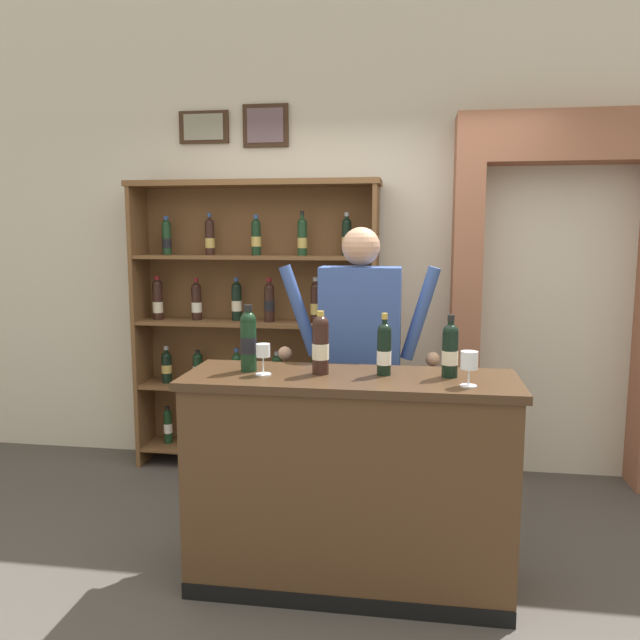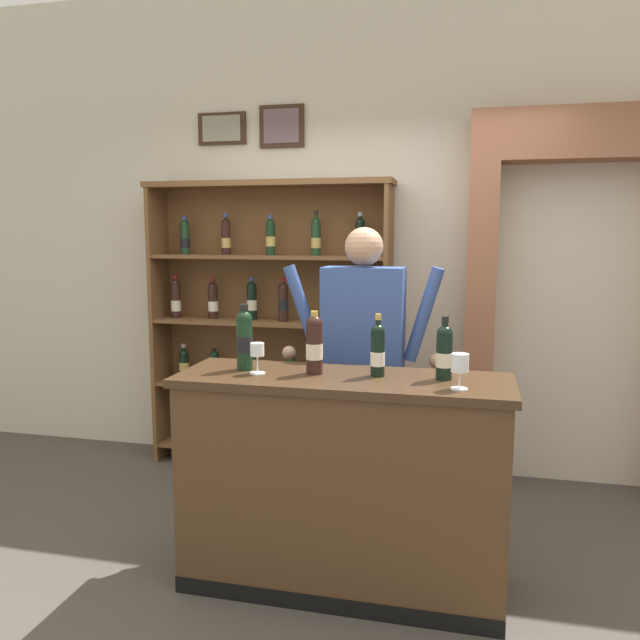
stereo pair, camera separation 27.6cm
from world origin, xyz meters
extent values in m
cube|color=#47423D|center=(0.00, 0.00, -0.01)|extent=(14.00, 14.00, 0.02)
cube|color=beige|center=(0.00, 1.72, 1.73)|extent=(12.00, 0.16, 3.46)
cube|color=#382316|center=(-1.14, 1.62, 2.47)|extent=(0.37, 0.02, 0.23)
cube|color=gray|center=(-1.14, 1.61, 2.47)|extent=(0.29, 0.01, 0.18)
cube|color=#382316|center=(-0.68, 1.62, 2.47)|extent=(0.33, 0.02, 0.30)
cube|color=#644E56|center=(-0.68, 1.61, 2.47)|extent=(0.26, 0.01, 0.24)
cube|color=brown|center=(-1.59, 1.44, 1.04)|extent=(0.03, 0.32, 2.07)
cube|color=brown|center=(0.12, 1.44, 1.04)|extent=(0.03, 0.32, 2.07)
cube|color=brown|center=(-0.73, 1.59, 1.04)|extent=(1.74, 0.02, 2.07)
cube|color=brown|center=(-0.73, 1.44, 0.13)|extent=(1.68, 0.30, 0.03)
cylinder|color=#19381E|center=(-1.42, 1.45, 0.25)|extent=(0.06, 0.06, 0.22)
sphere|color=#19381E|center=(-1.42, 1.45, 0.37)|extent=(0.06, 0.06, 0.06)
cylinder|color=#19381E|center=(-1.42, 1.45, 0.39)|extent=(0.03, 0.03, 0.06)
cylinder|color=black|center=(-1.42, 1.45, 0.41)|extent=(0.03, 0.03, 0.03)
cylinder|color=silver|center=(-1.42, 1.45, 0.26)|extent=(0.06, 0.06, 0.07)
cylinder|color=black|center=(-1.14, 1.46, 0.25)|extent=(0.06, 0.06, 0.21)
sphere|color=black|center=(-1.14, 1.46, 0.36)|extent=(0.06, 0.06, 0.06)
cylinder|color=black|center=(-1.14, 1.46, 0.39)|extent=(0.03, 0.03, 0.08)
cylinder|color=black|center=(-1.14, 1.46, 0.43)|extent=(0.03, 0.03, 0.03)
cylinder|color=beige|center=(-1.14, 1.46, 0.22)|extent=(0.06, 0.06, 0.07)
cylinder|color=black|center=(-0.88, 1.46, 0.25)|extent=(0.06, 0.06, 0.21)
sphere|color=black|center=(-0.88, 1.46, 0.36)|extent=(0.06, 0.06, 0.06)
cylinder|color=black|center=(-0.88, 1.46, 0.39)|extent=(0.03, 0.03, 0.06)
cylinder|color=navy|center=(-0.88, 1.46, 0.41)|extent=(0.03, 0.03, 0.03)
cylinder|color=tan|center=(-0.88, 1.46, 0.22)|extent=(0.06, 0.06, 0.07)
cylinder|color=#19381E|center=(-0.59, 1.44, 0.25)|extent=(0.06, 0.06, 0.22)
sphere|color=#19381E|center=(-0.59, 1.44, 0.37)|extent=(0.06, 0.06, 0.06)
cylinder|color=#19381E|center=(-0.59, 1.44, 0.40)|extent=(0.03, 0.03, 0.08)
cylinder|color=maroon|center=(-0.59, 1.44, 0.43)|extent=(0.03, 0.03, 0.03)
cylinder|color=beige|center=(-0.59, 1.44, 0.23)|extent=(0.06, 0.06, 0.07)
cylinder|color=black|center=(-0.29, 1.45, 0.25)|extent=(0.06, 0.06, 0.21)
sphere|color=black|center=(-0.29, 1.45, 0.35)|extent=(0.06, 0.06, 0.06)
cylinder|color=black|center=(-0.29, 1.45, 0.39)|extent=(0.02, 0.02, 0.08)
cylinder|color=#B79338|center=(-0.29, 1.45, 0.41)|extent=(0.03, 0.03, 0.03)
cylinder|color=black|center=(-0.29, 1.45, 0.23)|extent=(0.06, 0.06, 0.07)
cylinder|color=black|center=(-0.05, 1.48, 0.25)|extent=(0.06, 0.06, 0.22)
sphere|color=black|center=(-0.05, 1.48, 0.37)|extent=(0.06, 0.06, 0.06)
cylinder|color=black|center=(-0.05, 1.48, 0.39)|extent=(0.03, 0.03, 0.07)
cylinder|color=#99999E|center=(-0.05, 1.48, 0.42)|extent=(0.03, 0.03, 0.03)
cylinder|color=tan|center=(-0.05, 1.48, 0.24)|extent=(0.06, 0.06, 0.07)
cube|color=brown|center=(-0.73, 1.44, 0.60)|extent=(1.68, 0.30, 0.02)
cylinder|color=black|center=(-1.40, 1.43, 0.71)|extent=(0.07, 0.07, 0.19)
sphere|color=black|center=(-1.40, 1.43, 0.81)|extent=(0.07, 0.07, 0.07)
cylinder|color=black|center=(-1.40, 1.43, 0.84)|extent=(0.03, 0.03, 0.08)
cylinder|color=#99999E|center=(-1.40, 1.43, 0.87)|extent=(0.03, 0.03, 0.03)
cylinder|color=tan|center=(-1.40, 1.43, 0.72)|extent=(0.08, 0.08, 0.06)
cylinder|color=black|center=(-1.18, 1.47, 0.70)|extent=(0.07, 0.07, 0.18)
sphere|color=black|center=(-1.18, 1.47, 0.80)|extent=(0.07, 0.07, 0.07)
cylinder|color=black|center=(-1.18, 1.47, 0.82)|extent=(0.03, 0.03, 0.06)
cylinder|color=black|center=(-1.18, 1.47, 0.84)|extent=(0.03, 0.03, 0.03)
cylinder|color=silver|center=(-1.18, 1.47, 0.71)|extent=(0.08, 0.08, 0.06)
cylinder|color=#19381E|center=(-0.86, 1.41, 0.71)|extent=(0.07, 0.07, 0.20)
sphere|color=#19381E|center=(-0.86, 1.41, 0.81)|extent=(0.07, 0.07, 0.07)
cylinder|color=#19381E|center=(-0.86, 1.41, 0.85)|extent=(0.03, 0.03, 0.08)
cylinder|color=navy|center=(-0.86, 1.41, 0.88)|extent=(0.03, 0.03, 0.03)
cylinder|color=silver|center=(-0.86, 1.41, 0.68)|extent=(0.08, 0.08, 0.06)
cylinder|color=#19381E|center=(-0.57, 1.45, 0.71)|extent=(0.07, 0.07, 0.19)
sphere|color=#19381E|center=(-0.57, 1.45, 0.81)|extent=(0.07, 0.07, 0.07)
cylinder|color=#19381E|center=(-0.57, 1.45, 0.83)|extent=(0.03, 0.03, 0.06)
cylinder|color=#99999E|center=(-0.57, 1.45, 0.85)|extent=(0.03, 0.03, 0.03)
cylinder|color=black|center=(-0.57, 1.45, 0.71)|extent=(0.08, 0.08, 0.06)
cylinder|color=#19381E|center=(-0.29, 1.48, 0.71)|extent=(0.07, 0.07, 0.20)
sphere|color=#19381E|center=(-0.29, 1.48, 0.82)|extent=(0.07, 0.07, 0.07)
cylinder|color=#19381E|center=(-0.29, 1.48, 0.85)|extent=(0.03, 0.03, 0.06)
cylinder|color=navy|center=(-0.29, 1.48, 0.87)|extent=(0.03, 0.03, 0.03)
cylinder|color=tan|center=(-0.29, 1.48, 0.69)|extent=(0.08, 0.08, 0.06)
cylinder|color=black|center=(-0.03, 1.45, 0.71)|extent=(0.07, 0.07, 0.19)
sphere|color=black|center=(-0.03, 1.45, 0.81)|extent=(0.07, 0.07, 0.07)
cylinder|color=black|center=(-0.03, 1.45, 0.85)|extent=(0.03, 0.03, 0.08)
cylinder|color=navy|center=(-0.03, 1.45, 0.88)|extent=(0.04, 0.04, 0.03)
cylinder|color=black|center=(-0.03, 1.45, 0.70)|extent=(0.08, 0.08, 0.06)
cube|color=brown|center=(-0.73, 1.44, 1.07)|extent=(1.68, 0.30, 0.02)
cylinder|color=black|center=(-1.46, 1.43, 1.21)|extent=(0.07, 0.07, 0.25)
sphere|color=black|center=(-1.46, 1.43, 1.34)|extent=(0.07, 0.07, 0.07)
cylinder|color=black|center=(-1.46, 1.43, 1.36)|extent=(0.03, 0.03, 0.06)
cylinder|color=maroon|center=(-1.46, 1.43, 1.39)|extent=(0.03, 0.03, 0.03)
cylinder|color=beige|center=(-1.46, 1.43, 1.17)|extent=(0.07, 0.07, 0.08)
cylinder|color=black|center=(-1.17, 1.46, 1.20)|extent=(0.07, 0.07, 0.23)
sphere|color=black|center=(-1.17, 1.46, 1.32)|extent=(0.07, 0.07, 0.07)
cylinder|color=black|center=(-1.17, 1.46, 1.35)|extent=(0.03, 0.03, 0.07)
cylinder|color=maroon|center=(-1.17, 1.46, 1.37)|extent=(0.03, 0.03, 0.03)
cylinder|color=silver|center=(-1.17, 1.46, 1.17)|extent=(0.07, 0.07, 0.07)
cylinder|color=black|center=(-0.87, 1.47, 1.20)|extent=(0.07, 0.07, 0.23)
sphere|color=black|center=(-0.87, 1.47, 1.32)|extent=(0.07, 0.07, 0.07)
cylinder|color=black|center=(-0.87, 1.47, 1.35)|extent=(0.03, 0.03, 0.07)
cylinder|color=navy|center=(-0.87, 1.47, 1.38)|extent=(0.03, 0.03, 0.03)
cylinder|color=beige|center=(-0.87, 1.47, 1.19)|extent=(0.07, 0.07, 0.07)
cylinder|color=black|center=(-0.62, 1.44, 1.20)|extent=(0.07, 0.07, 0.23)
sphere|color=black|center=(-0.62, 1.44, 1.32)|extent=(0.07, 0.07, 0.07)
cylinder|color=black|center=(-0.62, 1.44, 1.35)|extent=(0.03, 0.03, 0.08)
cylinder|color=maroon|center=(-0.62, 1.44, 1.38)|extent=(0.04, 0.04, 0.03)
cylinder|color=black|center=(-0.62, 1.44, 1.20)|extent=(0.07, 0.07, 0.07)
cylinder|color=black|center=(-0.29, 1.45, 1.20)|extent=(0.07, 0.07, 0.24)
sphere|color=black|center=(-0.29, 1.45, 1.33)|extent=(0.07, 0.07, 0.07)
cylinder|color=black|center=(-0.29, 1.45, 1.36)|extent=(0.03, 0.03, 0.08)
cylinder|color=#99999E|center=(-0.29, 1.45, 1.39)|extent=(0.04, 0.04, 0.03)
cylinder|color=tan|center=(-0.29, 1.45, 1.18)|extent=(0.07, 0.07, 0.08)
cylinder|color=#19381E|center=(-0.03, 1.47, 1.20)|extent=(0.07, 0.07, 0.24)
sphere|color=#19381E|center=(-0.03, 1.47, 1.33)|extent=(0.07, 0.07, 0.07)
cylinder|color=#19381E|center=(-0.03, 1.47, 1.36)|extent=(0.03, 0.03, 0.08)
cylinder|color=maroon|center=(-0.03, 1.47, 1.39)|extent=(0.03, 0.03, 0.03)
cylinder|color=tan|center=(-0.03, 1.47, 1.20)|extent=(0.07, 0.07, 0.08)
cube|color=brown|center=(-0.73, 1.44, 1.54)|extent=(1.68, 0.30, 0.02)
cylinder|color=#19381E|center=(-1.39, 1.47, 1.66)|extent=(0.07, 0.07, 0.21)
sphere|color=#19381E|center=(-1.39, 1.47, 1.77)|extent=(0.07, 0.07, 0.07)
cylinder|color=#19381E|center=(-1.39, 1.47, 1.80)|extent=(0.03, 0.03, 0.06)
cylinder|color=navy|center=(-1.39, 1.47, 1.82)|extent=(0.04, 0.04, 0.03)
cylinder|color=black|center=(-1.39, 1.47, 1.63)|extent=(0.07, 0.07, 0.07)
cylinder|color=black|center=(-1.06, 1.47, 1.66)|extent=(0.07, 0.07, 0.22)
sphere|color=black|center=(-1.06, 1.47, 1.78)|extent=(0.07, 0.07, 0.07)
cylinder|color=black|center=(-1.06, 1.47, 1.81)|extent=(0.02, 0.02, 0.07)
cylinder|color=navy|center=(-1.06, 1.47, 1.84)|extent=(0.03, 0.03, 0.03)
cylinder|color=tan|center=(-1.06, 1.47, 1.64)|extent=(0.07, 0.07, 0.07)
cylinder|color=black|center=(-0.71, 1.44, 1.66)|extent=(0.07, 0.07, 0.21)
sphere|color=black|center=(-0.71, 1.44, 1.77)|extent=(0.07, 0.07, 0.07)
cylinder|color=black|center=(-0.71, 1.44, 1.80)|extent=(0.03, 0.03, 0.07)
cylinder|color=navy|center=(-0.71, 1.44, 1.82)|extent=(0.03, 0.03, 0.03)
cylinder|color=tan|center=(-0.71, 1.44, 1.65)|extent=(0.07, 0.07, 0.07)
cylinder|color=#19381E|center=(-0.39, 1.46, 1.66)|extent=(0.07, 0.07, 0.22)
sphere|color=#19381E|center=(-0.39, 1.46, 1.78)|extent=(0.07, 0.07, 0.07)
cylinder|color=#19381E|center=(-0.39, 1.46, 1.82)|extent=(0.03, 0.03, 0.08)
cylinder|color=black|center=(-0.39, 1.46, 1.85)|extent=(0.03, 0.03, 0.03)
cylinder|color=tan|center=(-0.39, 1.46, 1.64)|extent=(0.07, 0.07, 0.07)
cylinder|color=black|center=(-0.08, 1.47, 1.66)|extent=(0.07, 0.07, 0.22)
sphere|color=black|center=(-0.08, 1.47, 1.78)|extent=(0.07, 0.07, 0.07)
cylinder|color=black|center=(-0.08, 1.47, 1.81)|extent=(0.03, 0.03, 0.07)
cylinder|color=#99999E|center=(-0.08, 1.47, 1.84)|extent=(0.03, 0.03, 0.03)
cylinder|color=tan|center=(-0.08, 1.47, 1.65)|extent=(0.07, 0.07, 0.07)
cube|color=brown|center=(-0.73, 1.44, 2.05)|extent=(1.78, 0.33, 0.04)
cube|color=#935B42|center=(0.74, 1.52, 1.08)|extent=(0.19, 0.36, 2.16)
cube|color=#935B42|center=(1.35, 1.52, 2.32)|extent=(1.42, 0.36, 0.32)
cube|color=black|center=(1.35, 1.75, 1.08)|extent=(1.04, 0.08, 2.16)
cube|color=#4C331E|center=(0.10, 0.00, 0.50)|extent=(1.52, 0.50, 1.01)
cube|color=#3D2818|center=(0.10, 0.00, 1.03)|extent=(1.57, 0.53, 0.04)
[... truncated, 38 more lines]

